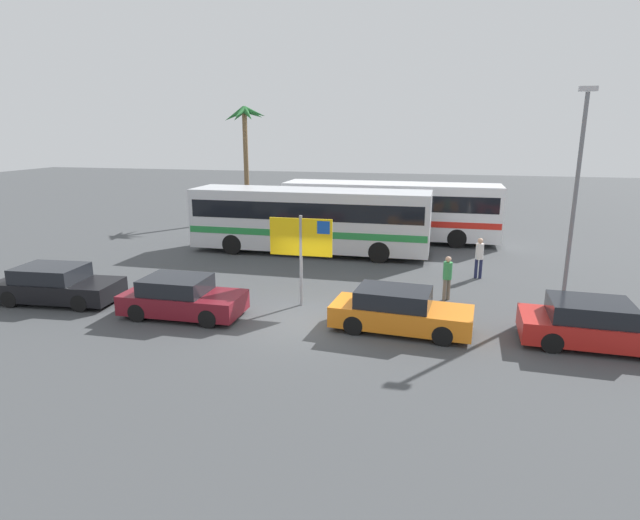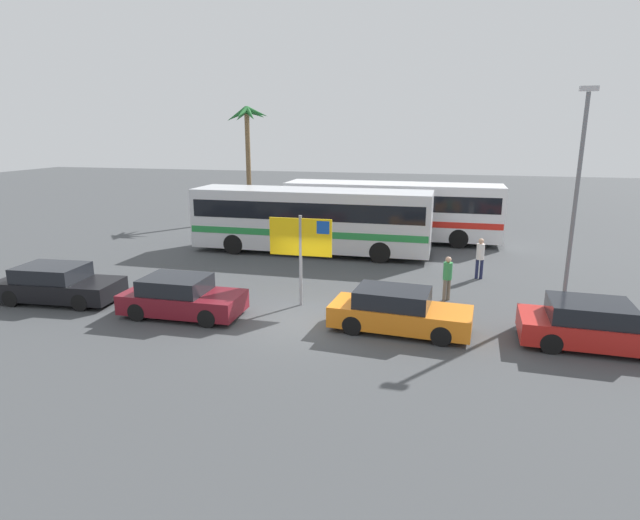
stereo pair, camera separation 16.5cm
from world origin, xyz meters
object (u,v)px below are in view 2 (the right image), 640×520
at_px(car_black, 58,284).
at_px(pedestrian_crossing_lot, 480,255).
at_px(bus_front_coach, 311,218).
at_px(car_red, 595,326).
at_px(bus_rear_coach, 392,208).
at_px(car_orange, 398,311).
at_px(pedestrian_near_sign, 447,275).
at_px(car_maroon, 181,297).
at_px(ferry_sign, 302,241).

bearing_deg(car_black, pedestrian_crossing_lot, 20.01).
bearing_deg(bus_front_coach, car_red, -40.79).
distance_m(bus_front_coach, bus_rear_coach, 5.43).
bearing_deg(car_orange, pedestrian_near_sign, 71.67).
xyz_separation_m(car_red, car_black, (-17.69, -0.23, -0.00)).
bearing_deg(car_maroon, pedestrian_near_sign, 23.03).
bearing_deg(pedestrian_crossing_lot, car_black, -66.99).
height_order(car_black, car_maroon, same).
relative_size(car_black, car_orange, 1.02).
relative_size(bus_rear_coach, car_maroon, 2.97).
relative_size(car_orange, pedestrian_crossing_lot, 2.55).
height_order(bus_front_coach, bus_rear_coach, same).
bearing_deg(car_black, bus_rear_coach, 48.39).
distance_m(car_maroon, pedestrian_near_sign, 9.32).
height_order(pedestrian_crossing_lot, pedestrian_near_sign, pedestrian_crossing_lot).
bearing_deg(car_red, car_black, -177.11).
bearing_deg(bus_front_coach, pedestrian_crossing_lot, -19.86).
height_order(ferry_sign, car_maroon, ferry_sign).
relative_size(ferry_sign, car_orange, 0.73).
xyz_separation_m(bus_front_coach, pedestrian_near_sign, (6.71, -6.10, -0.83)).
xyz_separation_m(car_black, pedestrian_crossing_lot, (14.86, 6.67, 0.37)).
xyz_separation_m(car_black, pedestrian_near_sign, (13.58, 3.46, 0.32)).
height_order(car_red, car_maroon, same).
xyz_separation_m(bus_rear_coach, pedestrian_near_sign, (3.13, -10.18, -0.83)).
height_order(bus_front_coach, pedestrian_near_sign, bus_front_coach).
bearing_deg(car_maroon, car_orange, 2.25).
height_order(bus_front_coach, car_orange, bus_front_coach).
bearing_deg(car_red, car_maroon, -175.56).
height_order(car_orange, pedestrian_near_sign, pedestrian_near_sign).
bearing_deg(pedestrian_near_sign, car_orange, -63.26).
bearing_deg(bus_rear_coach, car_maroon, -111.21).
xyz_separation_m(car_red, car_maroon, (-12.64, -0.50, -0.00)).
bearing_deg(pedestrian_crossing_lot, bus_rear_coach, -148.81).
xyz_separation_m(car_maroon, pedestrian_near_sign, (8.53, 3.74, 0.32)).
height_order(bus_front_coach, car_maroon, bus_front_coach).
height_order(bus_front_coach, car_black, bus_front_coach).
xyz_separation_m(car_orange, pedestrian_near_sign, (1.42, 3.38, 0.32)).
height_order(ferry_sign, pedestrian_crossing_lot, ferry_sign).
relative_size(bus_rear_coach, car_red, 2.77).
bearing_deg(car_maroon, car_red, 1.64).
distance_m(bus_rear_coach, car_red, 15.29).
relative_size(car_red, car_orange, 0.98).
relative_size(car_red, car_maroon, 1.07).
bearing_deg(bus_rear_coach, car_orange, -82.83).
distance_m(car_black, pedestrian_crossing_lot, 16.30).
bearing_deg(bus_front_coach, bus_rear_coach, 48.80).
bearing_deg(pedestrian_near_sign, bus_front_coach, -172.68).
bearing_deg(pedestrian_crossing_lot, car_red, 22.49).
bearing_deg(pedestrian_crossing_lot, pedestrian_near_sign, -22.99).
distance_m(bus_rear_coach, pedestrian_crossing_lot, 8.29).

